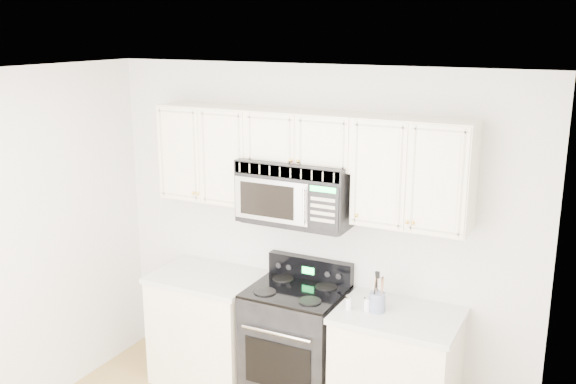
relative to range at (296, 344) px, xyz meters
The scene contains 9 objects.
room 1.67m from the range, 89.68° to the right, with size 3.51×3.51×2.61m.
base_cabinet_left 0.79m from the range, behind, with size 0.86×0.65×0.92m.
base_cabinet_right 0.81m from the range, ahead, with size 0.86×0.65×0.92m.
range is the anchor object (origin of this frame).
upper_cabinets 1.46m from the range, 86.49° to the left, with size 2.44×0.37×0.75m.
microwave 1.20m from the range, 109.47° to the left, with size 0.85×0.47×0.47m.
utensil_crock 0.84m from the range, ahead, with size 0.11×0.11×0.30m.
shaker_salt 0.69m from the range, 14.62° to the right, with size 0.04×0.04×0.10m.
shaker_pepper 0.78m from the range, ahead, with size 0.05×0.05×0.11m.
Camera 1 is at (1.97, -2.60, 2.86)m, focal length 40.00 mm.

